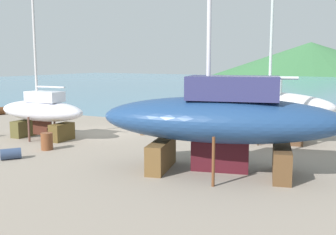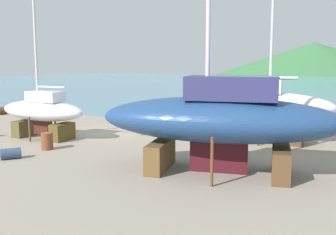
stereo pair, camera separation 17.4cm
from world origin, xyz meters
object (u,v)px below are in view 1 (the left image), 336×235
barrel_tipped_right (0,111)px  sailboat_far_slipway (221,118)px  sailboat_small_center (42,111)px  sailboat_large_starboard (261,105)px  barrel_blue_faded (11,154)px  barrel_rust_far (47,141)px

barrel_tipped_right → sailboat_far_slipway: bearing=-19.0°
sailboat_small_center → sailboat_far_slipway: bearing=168.1°
sailboat_large_starboard → barrel_tipped_right: sailboat_large_starboard is taller
barrel_tipped_right → sailboat_small_center: bearing=-28.3°
barrel_blue_faded → barrel_rust_far: 2.37m
barrel_blue_faded → sailboat_large_starboard: bearing=47.2°
sailboat_far_slipway → sailboat_large_starboard: sailboat_far_slipway is taller
sailboat_small_center → sailboat_far_slipway: size_ratio=0.61×
sailboat_far_slipway → barrel_rust_far: bearing=-13.2°
sailboat_far_slipway → barrel_blue_faded: (-9.78, -2.55, -2.09)m
barrel_rust_far → barrel_tipped_right: size_ratio=1.05×
sailboat_far_slipway → barrel_tipped_right: 25.22m
sailboat_far_slipway → barrel_rust_far: sailboat_far_slipway is taller
barrel_tipped_right → barrel_blue_faded: bearing=-37.5°
sailboat_small_center → barrel_tipped_right: size_ratio=12.18×
sailboat_small_center → sailboat_far_slipway: (12.29, -2.01, 0.67)m
barrel_blue_faded → sailboat_far_slipway: bearing=14.6°
sailboat_far_slipway → sailboat_large_starboard: size_ratio=1.19×
sailboat_small_center → sailboat_large_starboard: (11.92, 5.60, 0.44)m
sailboat_far_slipway → barrel_tipped_right: (-23.77, 8.19, -2.02)m
sailboat_small_center → barrel_tipped_right: bearing=-30.9°
barrel_blue_faded → barrel_tipped_right: bearing=142.5°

